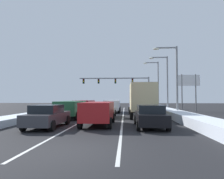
{
  "coord_description": "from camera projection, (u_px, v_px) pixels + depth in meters",
  "views": [
    {
      "loc": [
        1.93,
        -7.42,
        1.96
      ],
      "look_at": [
        0.02,
        21.77,
        3.22
      ],
      "focal_mm": 32.2,
      "sensor_mm": 36.0,
      "label": 1
    }
  ],
  "objects": [
    {
      "name": "ground_plane",
      "position": [
        106.0,
        117.0,
        20.44
      ],
      "size": [
        120.0,
        120.0,
        0.0
      ],
      "primitive_type": "plane",
      "color": "black"
    },
    {
      "name": "lane_stripe_between_right_lane_and_center_lane",
      "position": [
        123.0,
        115.0,
        23.58
      ],
      "size": [
        0.14,
        35.85,
        0.01
      ],
      "primitive_type": "cube",
      "color": "silver",
      "rests_on": "ground"
    },
    {
      "name": "lane_stripe_between_center_lane_and_left_lane",
      "position": [
        95.0,
        115.0,
        23.8
      ],
      "size": [
        0.14,
        35.85,
        0.01
      ],
      "primitive_type": "cube",
      "color": "silver",
      "rests_on": "ground"
    },
    {
      "name": "snow_bank_right_shoulder",
      "position": [
        169.0,
        112.0,
        23.25
      ],
      "size": [
        1.82,
        35.85,
        0.68
      ],
      "primitive_type": "cube",
      "color": "silver",
      "rests_on": "ground"
    },
    {
      "name": "snow_bank_left_shoulder",
      "position": [
        51.0,
        112.0,
        24.16
      ],
      "size": [
        2.03,
        35.85,
        0.51
      ],
      "primitive_type": "cube",
      "color": "silver",
      "rests_on": "ground"
    },
    {
      "name": "sedan_black_right_lane_nearest",
      "position": [
        150.0,
        116.0,
        13.48
      ],
      "size": [
        2.0,
        4.5,
        1.51
      ],
      "color": "black",
      "rests_on": "ground"
    },
    {
      "name": "box_truck_right_lane_second",
      "position": [
        142.0,
        99.0,
        20.66
      ],
      "size": [
        2.53,
        7.2,
        3.36
      ],
      "color": "slate",
      "rests_on": "ground"
    },
    {
      "name": "sedan_navy_right_lane_third",
      "position": [
        136.0,
        107.0,
        28.54
      ],
      "size": [
        2.0,
        4.5,
        1.51
      ],
      "color": "navy",
      "rests_on": "ground"
    },
    {
      "name": "suv_red_center_lane_nearest",
      "position": [
        98.0,
        111.0,
        14.5
      ],
      "size": [
        2.16,
        4.9,
        1.67
      ],
      "color": "maroon",
      "rests_on": "ground"
    },
    {
      "name": "sedan_silver_center_lane_second",
      "position": [
        105.0,
        110.0,
        20.64
      ],
      "size": [
        2.0,
        4.5,
        1.51
      ],
      "color": "#B7BABF",
      "rests_on": "ground"
    },
    {
      "name": "suv_white_center_lane_third",
      "position": [
        112.0,
        105.0,
        27.51
      ],
      "size": [
        2.16,
        4.9,
        1.67
      ],
      "color": "silver",
      "rests_on": "ground"
    },
    {
      "name": "sedan_charcoal_left_lane_nearest",
      "position": [
        48.0,
        116.0,
        13.41
      ],
      "size": [
        2.0,
        4.5,
        1.51
      ],
      "color": "#38383D",
      "rests_on": "ground"
    },
    {
      "name": "suv_green_left_lane_second",
      "position": [
        71.0,
        108.0,
        19.37
      ],
      "size": [
        2.16,
        4.9,
        1.67
      ],
      "color": "#1E5633",
      "rests_on": "ground"
    },
    {
      "name": "suv_maroon_left_lane_third",
      "position": [
        84.0,
        106.0,
        25.71
      ],
      "size": [
        2.16,
        4.9,
        1.67
      ],
      "color": "maroon",
      "rests_on": "ground"
    },
    {
      "name": "traffic_light_gantry",
      "position": [
        122.0,
        84.0,
        40.05
      ],
      "size": [
        14.0,
        0.47,
        6.2
      ],
      "color": "slate",
      "rests_on": "ground"
    },
    {
      "name": "street_lamp_right_near",
      "position": [
        173.0,
        74.0,
        21.8
      ],
      "size": [
        2.66,
        0.36,
        7.63
      ],
      "color": "gray",
      "rests_on": "ground"
    },
    {
      "name": "street_lamp_right_mid",
      "position": [
        165.0,
        78.0,
        28.28
      ],
      "size": [
        2.66,
        0.36,
        7.89
      ],
      "color": "gray",
      "rests_on": "ground"
    },
    {
      "name": "street_lamp_right_far",
      "position": [
        156.0,
        81.0,
        34.8
      ],
      "size": [
        2.66,
        0.36,
        8.31
      ],
      "color": "gray",
      "rests_on": "ground"
    },
    {
      "name": "roadside_sign_right",
      "position": [
        189.0,
        84.0,
        29.61
      ],
      "size": [
        3.2,
        0.16,
        5.5
      ],
      "color": "#59595B",
      "rests_on": "ground"
    }
  ]
}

